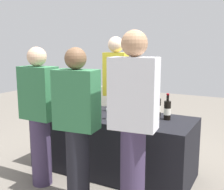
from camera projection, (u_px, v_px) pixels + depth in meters
name	position (u px, v px, depth m)	size (l,w,h in m)	color
ground_plane	(112.00, 170.00, 3.55)	(12.00, 12.00, 0.00)	slate
tasting_table	(112.00, 143.00, 3.49)	(1.98, 0.79, 0.72)	black
wine_bottle_0	(65.00, 99.00, 3.85)	(0.08, 0.08, 0.31)	black
wine_bottle_1	(74.00, 98.00, 3.89)	(0.06, 0.06, 0.34)	black
wine_bottle_2	(93.00, 99.00, 3.77)	(0.07, 0.07, 0.33)	black
wine_bottle_3	(112.00, 103.00, 3.60)	(0.07, 0.07, 0.29)	black
wine_bottle_4	(158.00, 107.00, 3.33)	(0.08, 0.08, 0.32)	black
wine_bottle_5	(167.00, 110.00, 3.19)	(0.08, 0.08, 0.31)	black
wine_glass_0	(86.00, 105.00, 3.48)	(0.07, 0.07, 0.15)	silver
wine_glass_1	(109.00, 110.00, 3.21)	(0.06, 0.06, 0.14)	silver
wine_glass_2	(122.00, 110.00, 3.27)	(0.07, 0.07, 0.13)	silver
server_pouring	(116.00, 88.00, 4.10)	(0.35, 0.23, 1.69)	black
guest_0	(39.00, 113.00, 3.08)	(0.41, 0.23, 1.55)	#3F3351
guest_1	(77.00, 123.00, 2.70)	(0.44, 0.27, 1.55)	black
guest_2	(133.00, 120.00, 2.46)	(0.43, 0.27, 1.70)	#3F3351
menu_board	(102.00, 112.00, 4.77)	(0.58, 0.03, 0.89)	white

